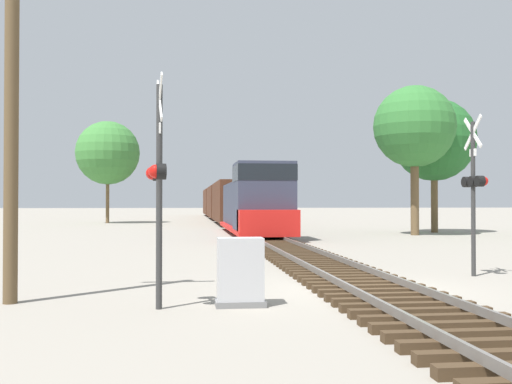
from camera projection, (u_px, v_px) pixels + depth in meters
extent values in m
plane|color=gray|center=(365.00, 290.00, 13.84)|extent=(400.00, 400.00, 0.00)
cube|color=#42301E|center=(512.00, 356.00, 7.59)|extent=(2.60, 0.22, 0.16)
cube|color=#42301E|center=(489.00, 345.00, 8.18)|extent=(2.60, 0.22, 0.16)
cube|color=#42301E|center=(468.00, 335.00, 8.78)|extent=(2.60, 0.22, 0.16)
cube|color=#42301E|center=(450.00, 327.00, 9.37)|extent=(2.60, 0.22, 0.16)
cube|color=#42301E|center=(434.00, 319.00, 9.97)|extent=(2.60, 0.22, 0.16)
cube|color=#42301E|center=(420.00, 313.00, 10.57)|extent=(2.60, 0.22, 0.16)
cube|color=#42301E|center=(408.00, 307.00, 11.16)|extent=(2.60, 0.22, 0.16)
cube|color=#42301E|center=(397.00, 301.00, 11.76)|extent=(2.60, 0.22, 0.16)
cube|color=#42301E|center=(386.00, 297.00, 12.35)|extent=(2.60, 0.22, 0.16)
cube|color=#42301E|center=(377.00, 292.00, 12.95)|extent=(2.60, 0.22, 0.16)
cube|color=#42301E|center=(369.00, 288.00, 13.54)|extent=(2.60, 0.22, 0.16)
cube|color=#42301E|center=(361.00, 285.00, 14.14)|extent=(2.60, 0.22, 0.16)
cube|color=#42301E|center=(354.00, 281.00, 14.74)|extent=(2.60, 0.22, 0.16)
cube|color=#42301E|center=(347.00, 278.00, 15.33)|extent=(2.60, 0.22, 0.16)
cube|color=#42301E|center=(341.00, 275.00, 15.93)|extent=(2.60, 0.22, 0.16)
cube|color=#42301E|center=(336.00, 273.00, 16.52)|extent=(2.60, 0.22, 0.16)
cube|color=#42301E|center=(331.00, 270.00, 17.12)|extent=(2.60, 0.22, 0.16)
cube|color=#42301E|center=(326.00, 268.00, 17.72)|extent=(2.60, 0.22, 0.16)
cube|color=#42301E|center=(321.00, 266.00, 18.31)|extent=(2.60, 0.22, 0.16)
cube|color=#42301E|center=(317.00, 264.00, 18.91)|extent=(2.60, 0.22, 0.16)
cube|color=#42301E|center=(313.00, 262.00, 19.50)|extent=(2.60, 0.22, 0.16)
cube|color=#42301E|center=(309.00, 260.00, 20.10)|extent=(2.60, 0.22, 0.16)
cube|color=#42301E|center=(306.00, 259.00, 20.69)|extent=(2.60, 0.22, 0.16)
cube|color=#42301E|center=(302.00, 257.00, 21.29)|extent=(2.60, 0.22, 0.16)
cube|color=#42301E|center=(299.00, 255.00, 21.89)|extent=(2.60, 0.22, 0.16)
cube|color=#42301E|center=(296.00, 254.00, 22.48)|extent=(2.60, 0.22, 0.16)
cube|color=#42301E|center=(293.00, 253.00, 23.08)|extent=(2.60, 0.22, 0.16)
cube|color=#42301E|center=(291.00, 251.00, 23.67)|extent=(2.60, 0.22, 0.16)
cube|color=#42301E|center=(288.00, 250.00, 24.27)|extent=(2.60, 0.22, 0.16)
cube|color=#42301E|center=(286.00, 249.00, 24.87)|extent=(2.60, 0.22, 0.16)
cube|color=#42301E|center=(283.00, 248.00, 25.46)|extent=(2.60, 0.22, 0.16)
cube|color=#42301E|center=(281.00, 247.00, 26.06)|extent=(2.60, 0.22, 0.16)
cube|color=#42301E|center=(279.00, 246.00, 26.65)|extent=(2.60, 0.22, 0.16)
cube|color=#42301E|center=(277.00, 245.00, 27.25)|extent=(2.60, 0.22, 0.16)
cube|color=#42301E|center=(275.00, 244.00, 27.84)|extent=(2.60, 0.22, 0.16)
cube|color=#42301E|center=(273.00, 243.00, 28.44)|extent=(2.60, 0.22, 0.16)
cube|color=#42301E|center=(271.00, 242.00, 29.04)|extent=(2.60, 0.22, 0.16)
cube|color=#42301E|center=(269.00, 242.00, 29.63)|extent=(2.60, 0.22, 0.16)
cube|color=#42301E|center=(268.00, 241.00, 30.23)|extent=(2.60, 0.22, 0.16)
cube|color=#42301E|center=(266.00, 240.00, 30.82)|extent=(2.60, 0.22, 0.16)
cube|color=#42301E|center=(265.00, 239.00, 31.42)|extent=(2.60, 0.22, 0.16)
cube|color=#42301E|center=(263.00, 239.00, 32.02)|extent=(2.60, 0.22, 0.16)
cube|color=#42301E|center=(262.00, 238.00, 32.61)|extent=(2.60, 0.22, 0.16)
cube|color=#42301E|center=(260.00, 237.00, 33.21)|extent=(2.60, 0.22, 0.16)
cube|color=slate|center=(335.00, 280.00, 13.76)|extent=(0.07, 160.00, 0.15)
cube|color=slate|center=(395.00, 279.00, 13.93)|extent=(0.07, 160.00, 0.15)
cube|color=#33384C|center=(248.00, 206.00, 40.10)|extent=(2.57, 11.63, 2.99)
cube|color=#33384C|center=(263.00, 199.00, 32.03)|extent=(3.03, 3.65, 3.83)
cube|color=black|center=(263.00, 174.00, 32.05)|extent=(3.06, 3.69, 0.84)
cube|color=red|center=(268.00, 223.00, 30.19)|extent=(3.03, 1.66, 1.34)
cube|color=red|center=(252.00, 228.00, 37.60)|extent=(3.09, 16.28, 0.24)
cube|color=black|center=(263.00, 231.00, 32.24)|extent=(1.58, 2.20, 1.00)
cube|color=black|center=(244.00, 223.00, 42.96)|extent=(1.58, 2.20, 1.00)
cube|color=#4C2819|center=(231.00, 202.00, 54.84)|extent=(2.88, 14.61, 3.55)
cube|color=black|center=(235.00, 221.00, 50.09)|extent=(1.58, 2.20, 0.90)
cube|color=black|center=(228.00, 218.00, 59.52)|extent=(1.58, 2.20, 0.90)
cube|color=#4C2819|center=(221.00, 202.00, 71.05)|extent=(2.88, 14.61, 3.55)
cube|color=black|center=(223.00, 216.00, 66.30)|extent=(1.58, 2.20, 0.90)
cube|color=black|center=(219.00, 215.00, 75.74)|extent=(1.58, 2.20, 0.90)
cube|color=#4C2819|center=(214.00, 202.00, 87.26)|extent=(2.88, 14.61, 3.55)
cube|color=black|center=(216.00, 214.00, 82.52)|extent=(1.58, 2.20, 0.90)
cube|color=black|center=(213.00, 212.00, 91.95)|extent=(1.58, 2.20, 0.90)
cylinder|color=#333333|center=(159.00, 196.00, 11.40)|extent=(0.12, 0.12, 4.29)
cube|color=white|center=(159.00, 100.00, 11.43)|extent=(0.16, 0.92, 0.93)
cube|color=white|center=(159.00, 100.00, 11.43)|extent=(0.16, 0.92, 0.93)
cube|color=black|center=(159.00, 172.00, 11.40)|extent=(0.18, 0.86, 0.06)
cylinder|color=black|center=(158.00, 173.00, 11.74)|extent=(0.22, 0.32, 0.30)
sphere|color=red|center=(152.00, 173.00, 11.72)|extent=(0.26, 0.26, 0.26)
cylinder|color=black|center=(161.00, 172.00, 11.07)|extent=(0.22, 0.32, 0.30)
sphere|color=red|center=(156.00, 171.00, 11.04)|extent=(0.26, 0.26, 0.26)
cube|color=white|center=(159.00, 129.00, 11.42)|extent=(0.07, 0.32, 0.20)
cylinder|color=#333333|center=(473.00, 199.00, 16.45)|extent=(0.12, 0.12, 4.25)
cube|color=white|center=(473.00, 133.00, 16.48)|extent=(0.08, 0.93, 0.93)
cube|color=white|center=(473.00, 133.00, 16.48)|extent=(0.08, 0.93, 0.93)
cube|color=black|center=(473.00, 182.00, 16.46)|extent=(0.10, 0.86, 0.06)
cylinder|color=black|center=(480.00, 181.00, 16.11)|extent=(0.19, 0.31, 0.30)
sphere|color=red|center=(483.00, 181.00, 16.13)|extent=(0.26, 0.26, 0.26)
cylinder|color=black|center=(473.00, 182.00, 16.46)|extent=(0.19, 0.31, 0.30)
sphere|color=red|center=(476.00, 182.00, 16.47)|extent=(0.26, 0.26, 0.26)
cylinder|color=black|center=(467.00, 182.00, 16.80)|extent=(0.19, 0.31, 0.30)
sphere|color=red|center=(470.00, 182.00, 16.82)|extent=(0.26, 0.26, 0.26)
cube|color=white|center=(473.00, 153.00, 16.47)|extent=(0.05, 0.32, 0.20)
cube|color=slate|center=(240.00, 303.00, 11.70)|extent=(0.98, 0.63, 0.12)
cube|color=#BCBCBF|center=(240.00, 269.00, 11.72)|extent=(0.89, 0.57, 1.22)
cylinder|color=brown|center=(12.00, 81.00, 12.06)|extent=(0.28, 0.28, 8.94)
cylinder|color=brown|center=(415.00, 193.00, 36.86)|extent=(0.51, 0.51, 5.21)
sphere|color=#337533|center=(414.00, 126.00, 36.93)|extent=(5.04, 5.04, 5.04)
cylinder|color=brown|center=(434.00, 198.00, 40.13)|extent=(0.45, 0.45, 4.57)
sphere|color=#236028|center=(434.00, 140.00, 40.19)|extent=(5.54, 5.54, 5.54)
cylinder|color=brown|center=(108.00, 197.00, 58.12)|extent=(0.33, 0.33, 4.98)
sphere|color=#3D7F38|center=(108.00, 153.00, 58.19)|extent=(6.17, 6.17, 6.17)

